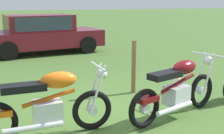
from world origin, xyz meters
The scene contains 6 objects.
ground_plane centered at (0.00, 0.00, 0.00)m, with size 120.00×120.00×0.00m, color #476B2D.
motorcycle_orange centered at (-1.09, -0.37, 0.48)m, with size 2.00×0.64×1.02m.
motorcycle_maroon centered at (1.05, -0.38, 0.48)m, with size 2.02×0.92×1.02m.
car_burgundy centered at (-0.18, 6.69, 0.80)m, with size 4.42×2.28×1.43m.
traffic_cone centered at (1.82, 0.75, 0.23)m, with size 0.25×0.25×0.50m.
fence_post_wooden centered at (0.94, 1.07, 0.56)m, with size 0.10×0.10×1.13m, color brown.
Camera 1 is at (-1.65, -4.33, 1.92)m, focal length 46.55 mm.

